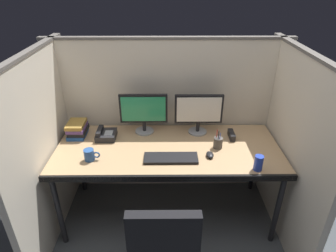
% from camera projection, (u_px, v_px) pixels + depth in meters
% --- Properties ---
extents(ground_plane, '(8.00, 8.00, 0.00)m').
position_uv_depth(ground_plane, '(168.00, 236.00, 2.55)').
color(ground_plane, '#4C5156').
extents(cubicle_partition_rear, '(2.21, 0.06, 1.57)m').
position_uv_depth(cubicle_partition_rear, '(168.00, 119.00, 2.83)').
color(cubicle_partition_rear, beige).
rests_on(cubicle_partition_rear, ground).
extents(cubicle_partition_left, '(0.06, 1.41, 1.57)m').
position_uv_depth(cubicle_partition_left, '(46.00, 149.00, 2.34)').
color(cubicle_partition_left, beige).
rests_on(cubicle_partition_left, ground).
extents(cubicle_partition_right, '(0.06, 1.41, 1.57)m').
position_uv_depth(cubicle_partition_right, '(290.00, 148.00, 2.36)').
color(cubicle_partition_right, beige).
rests_on(cubicle_partition_right, ground).
extents(desk, '(1.90, 0.80, 0.74)m').
position_uv_depth(desk, '(168.00, 153.00, 2.48)').
color(desk, tan).
rests_on(desk, ground).
extents(monitor_left, '(0.43, 0.17, 0.37)m').
position_uv_depth(monitor_left, '(144.00, 111.00, 2.60)').
color(monitor_left, gray).
rests_on(monitor_left, desk).
extents(monitor_right, '(0.43, 0.17, 0.37)m').
position_uv_depth(monitor_right, '(199.00, 111.00, 2.59)').
color(monitor_right, gray).
rests_on(monitor_right, desk).
extents(keyboard_main, '(0.43, 0.15, 0.02)m').
position_uv_depth(keyboard_main, '(171.00, 158.00, 2.30)').
color(keyboard_main, black).
rests_on(keyboard_main, desk).
extents(computer_mouse, '(0.06, 0.10, 0.04)m').
position_uv_depth(computer_mouse, '(210.00, 155.00, 2.33)').
color(computer_mouse, black).
rests_on(computer_mouse, desk).
extents(pen_cup, '(0.08, 0.08, 0.17)m').
position_uv_depth(pen_cup, '(218.00, 143.00, 2.44)').
color(pen_cup, '#4C4742').
rests_on(pen_cup, desk).
extents(soda_can, '(0.07, 0.07, 0.12)m').
position_uv_depth(soda_can, '(258.00, 163.00, 2.16)').
color(soda_can, '#263FB2').
rests_on(soda_can, desk).
extents(coffee_mug, '(0.13, 0.08, 0.09)m').
position_uv_depth(coffee_mug, '(90.00, 155.00, 2.28)').
color(coffee_mug, '#264C8C').
rests_on(coffee_mug, desk).
extents(desk_phone, '(0.17, 0.19, 0.09)m').
position_uv_depth(desk_phone, '(106.00, 135.00, 2.59)').
color(desk_phone, black).
rests_on(desk_phone, desk).
extents(red_stapler, '(0.04, 0.15, 0.06)m').
position_uv_depth(red_stapler, '(231.00, 135.00, 2.59)').
color(red_stapler, black).
rests_on(red_stapler, desk).
extents(book_stack, '(0.16, 0.22, 0.13)m').
position_uv_depth(book_stack, '(77.00, 129.00, 2.61)').
color(book_stack, '#1E478C').
rests_on(book_stack, desk).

